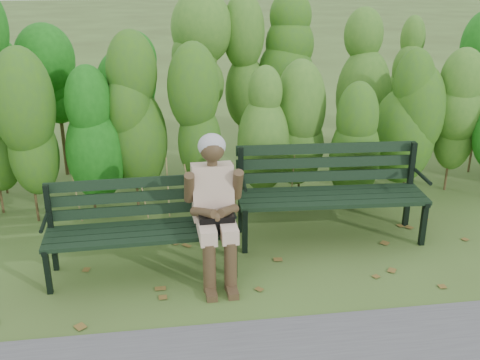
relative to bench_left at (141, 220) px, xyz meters
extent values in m
plane|color=#39471F|center=(0.98, -0.06, -0.52)|extent=(80.00, 80.00, 0.00)
cylinder|color=#47381E|center=(-1.16, 1.24, -0.12)|extent=(0.03, 0.03, 0.80)
ellipsoid|color=#305C21|center=(-1.16, 1.24, 0.52)|extent=(0.64, 0.64, 1.44)
cylinder|color=#47381E|center=(-0.55, 1.24, -0.12)|extent=(0.03, 0.03, 0.80)
ellipsoid|color=#305C21|center=(-0.55, 1.24, 0.52)|extent=(0.64, 0.64, 1.44)
cylinder|color=#47381E|center=(0.06, 1.24, -0.12)|extent=(0.03, 0.03, 0.80)
ellipsoid|color=#305C21|center=(0.06, 1.24, 0.52)|extent=(0.64, 0.64, 1.44)
cylinder|color=#47381E|center=(0.67, 1.24, -0.12)|extent=(0.03, 0.03, 0.80)
ellipsoid|color=#305C21|center=(0.67, 1.24, 0.52)|extent=(0.64, 0.64, 1.44)
cylinder|color=#47381E|center=(1.28, 1.24, -0.12)|extent=(0.03, 0.03, 0.80)
ellipsoid|color=#305C21|center=(1.28, 1.24, 0.52)|extent=(0.64, 0.64, 1.44)
cylinder|color=#47381E|center=(1.90, 1.24, -0.12)|extent=(0.03, 0.03, 0.80)
ellipsoid|color=#305C21|center=(1.90, 1.24, 0.52)|extent=(0.64, 0.64, 1.44)
cylinder|color=#47381E|center=(2.51, 1.24, -0.12)|extent=(0.03, 0.03, 0.80)
ellipsoid|color=#305C21|center=(2.51, 1.24, 0.52)|extent=(0.64, 0.64, 1.44)
cylinder|color=#47381E|center=(3.12, 1.24, -0.12)|extent=(0.03, 0.03, 0.80)
ellipsoid|color=#305C21|center=(3.12, 1.24, 0.52)|extent=(0.64, 0.64, 1.44)
cylinder|color=#47381E|center=(3.73, 1.24, -0.12)|extent=(0.03, 0.03, 0.80)
ellipsoid|color=#305C21|center=(3.73, 1.24, 0.52)|extent=(0.64, 0.64, 1.44)
cylinder|color=#47381E|center=(-1.71, 2.24, 0.03)|extent=(0.04, 0.04, 1.10)
cylinder|color=#47381E|center=(-0.94, 2.24, 0.03)|extent=(0.04, 0.04, 1.10)
ellipsoid|color=#155812|center=(-0.94, 2.24, 0.91)|extent=(0.70, 0.70, 1.98)
cylinder|color=#47381E|center=(-0.17, 2.24, 0.03)|extent=(0.04, 0.04, 1.10)
ellipsoid|color=#155812|center=(-0.17, 2.24, 0.91)|extent=(0.70, 0.70, 1.98)
cylinder|color=#47381E|center=(0.59, 2.24, 0.03)|extent=(0.04, 0.04, 1.10)
ellipsoid|color=#155812|center=(0.59, 2.24, 0.91)|extent=(0.70, 0.70, 1.98)
cylinder|color=#47381E|center=(1.36, 2.24, 0.03)|extent=(0.04, 0.04, 1.10)
ellipsoid|color=#155812|center=(1.36, 2.24, 0.91)|extent=(0.70, 0.70, 1.98)
cylinder|color=#47381E|center=(2.13, 2.24, 0.03)|extent=(0.04, 0.04, 1.10)
ellipsoid|color=#155812|center=(2.13, 2.24, 0.91)|extent=(0.70, 0.70, 1.98)
cylinder|color=#47381E|center=(2.90, 2.24, 0.03)|extent=(0.04, 0.04, 1.10)
ellipsoid|color=#155812|center=(2.90, 2.24, 0.91)|extent=(0.70, 0.70, 1.98)
cylinder|color=#47381E|center=(3.67, 2.24, 0.03)|extent=(0.04, 0.04, 1.10)
ellipsoid|color=#155812|center=(3.67, 2.24, 0.91)|extent=(0.70, 0.70, 1.98)
cylinder|color=#47381E|center=(4.43, 2.24, 0.03)|extent=(0.04, 0.04, 1.10)
ellipsoid|color=#155812|center=(4.43, 2.24, 0.91)|extent=(0.70, 0.70, 1.98)
cube|color=brown|center=(0.36, 0.69, -0.51)|extent=(0.11, 0.10, 0.01)
cube|color=brown|center=(2.42, 0.75, -0.51)|extent=(0.11, 0.11, 0.01)
cube|color=brown|center=(2.18, 0.37, -0.51)|extent=(0.11, 0.11, 0.01)
cube|color=brown|center=(0.96, -0.84, -0.51)|extent=(0.11, 0.11, 0.01)
cube|color=brown|center=(2.44, -0.01, -0.51)|extent=(0.10, 0.11, 0.01)
cube|color=brown|center=(-0.48, -0.56, -0.51)|extent=(0.11, 0.09, 0.01)
cube|color=brown|center=(2.25, -0.68, -0.51)|extent=(0.09, 0.07, 0.01)
cube|color=brown|center=(0.74, -0.86, -0.51)|extent=(0.11, 0.10, 0.01)
cube|color=brown|center=(0.13, 0.41, -0.51)|extent=(0.11, 0.11, 0.01)
cube|color=brown|center=(2.76, 0.92, -0.51)|extent=(0.11, 0.11, 0.01)
cube|color=brown|center=(2.48, -0.13, -0.51)|extent=(0.09, 0.07, 0.01)
cube|color=brown|center=(-0.91, -0.37, -0.51)|extent=(0.10, 0.08, 0.01)
cube|color=brown|center=(1.36, -0.24, -0.51)|extent=(0.11, 0.11, 0.01)
cube|color=brown|center=(-0.29, 0.62, -0.51)|extent=(0.10, 0.11, 0.01)
cube|color=brown|center=(0.96, 0.76, -0.51)|extent=(0.11, 0.11, 0.01)
cube|color=brown|center=(0.84, -0.71, -0.51)|extent=(0.11, 0.11, 0.01)
cube|color=brown|center=(1.58, 0.63, -0.51)|extent=(0.09, 0.07, 0.01)
cube|color=brown|center=(-0.43, -0.26, -0.51)|extent=(0.11, 0.10, 0.01)
cube|color=brown|center=(0.47, -1.19, -0.51)|extent=(0.11, 0.11, 0.01)
cube|color=brown|center=(-1.03, -0.23, -0.51)|extent=(0.11, 0.11, 0.01)
cube|color=brown|center=(1.46, -0.19, -0.51)|extent=(0.11, 0.11, 0.01)
cube|color=brown|center=(1.35, 0.08, -0.51)|extent=(0.11, 0.11, 0.01)
cube|color=brown|center=(0.54, -0.10, -0.51)|extent=(0.11, 0.09, 0.01)
cube|color=brown|center=(1.16, -0.88, -0.51)|extent=(0.11, 0.11, 0.01)
cube|color=brown|center=(0.40, 0.82, -0.51)|extent=(0.09, 0.07, 0.01)
cube|color=brown|center=(0.23, 0.74, -0.51)|extent=(0.11, 0.11, 0.01)
cube|color=brown|center=(0.77, -1.01, -0.51)|extent=(0.11, 0.11, 0.01)
cube|color=black|center=(0.01, -0.29, -0.08)|extent=(1.75, 0.15, 0.04)
cube|color=black|center=(0.00, -0.17, -0.08)|extent=(1.75, 0.15, 0.04)
cube|color=black|center=(0.00, -0.05, -0.08)|extent=(1.75, 0.15, 0.04)
cube|color=black|center=(0.00, 0.08, -0.08)|extent=(1.75, 0.15, 0.04)
cube|color=black|center=(0.00, 0.17, 0.03)|extent=(1.75, 0.10, 0.10)
cube|color=black|center=(0.00, 0.18, 0.17)|extent=(1.75, 0.10, 0.10)
cube|color=black|center=(0.00, 0.19, 0.30)|extent=(1.75, 0.10, 0.10)
cube|color=black|center=(-0.83, -0.32, -0.30)|extent=(0.05, 0.05, 0.44)
cube|color=black|center=(-0.84, 0.10, -0.08)|extent=(0.05, 0.05, 0.88)
cube|color=black|center=(-0.83, -0.13, -0.10)|extent=(0.06, 0.49, 0.04)
cylinder|color=black|center=(-0.83, -0.18, 0.12)|extent=(0.04, 0.37, 0.04)
cube|color=black|center=(0.84, -0.28, -0.30)|extent=(0.05, 0.05, 0.44)
cube|color=black|center=(0.83, 0.14, -0.08)|extent=(0.05, 0.05, 0.88)
cube|color=black|center=(0.84, -0.09, -0.10)|extent=(0.06, 0.49, 0.04)
cylinder|color=black|center=(0.84, -0.13, 0.12)|extent=(0.04, 0.37, 0.04)
cube|color=black|center=(1.94, 0.14, -0.03)|extent=(1.95, 0.22, 0.04)
cube|color=black|center=(1.95, 0.27, -0.03)|extent=(1.95, 0.22, 0.04)
cube|color=black|center=(1.95, 0.41, -0.03)|extent=(1.95, 0.22, 0.04)
cube|color=black|center=(1.96, 0.54, -0.03)|extent=(1.95, 0.22, 0.04)
cube|color=black|center=(1.97, 0.64, 0.09)|extent=(1.95, 0.17, 0.11)
cube|color=black|center=(1.97, 0.66, 0.24)|extent=(1.95, 0.17, 0.11)
cube|color=black|center=(1.97, 0.68, 0.39)|extent=(1.95, 0.17, 0.11)
cube|color=black|center=(1.01, 0.18, -0.27)|extent=(0.06, 0.06, 0.49)
cube|color=black|center=(1.04, 0.64, -0.03)|extent=(0.06, 0.06, 0.97)
cube|color=black|center=(1.02, 0.39, -0.05)|extent=(0.08, 0.54, 0.04)
cylinder|color=black|center=(1.02, 0.34, 0.19)|extent=(0.06, 0.41, 0.04)
cube|color=black|center=(2.87, 0.08, -0.27)|extent=(0.06, 0.06, 0.49)
cube|color=black|center=(2.89, 0.54, -0.03)|extent=(0.06, 0.06, 0.97)
cube|color=black|center=(2.88, 0.29, -0.05)|extent=(0.08, 0.54, 0.04)
cylinder|color=black|center=(2.87, 0.24, 0.19)|extent=(0.06, 0.41, 0.04)
cube|color=#CEB094|center=(0.59, -0.31, 0.02)|extent=(0.16, 0.45, 0.14)
cube|color=#CEB094|center=(0.78, -0.31, 0.02)|extent=(0.16, 0.45, 0.14)
cylinder|color=#43321E|center=(0.59, -0.49, -0.28)|extent=(0.12, 0.12, 0.48)
cylinder|color=#43321E|center=(0.78, -0.49, -0.28)|extent=(0.12, 0.12, 0.48)
cube|color=#43321E|center=(0.59, -0.58, -0.48)|extent=(0.10, 0.21, 0.06)
cube|color=#43321E|center=(0.78, -0.57, -0.48)|extent=(0.10, 0.21, 0.06)
cube|color=#CEB094|center=(0.67, -0.03, 0.26)|extent=(0.39, 0.27, 0.55)
cylinder|color=#43321E|center=(0.67, -0.05, 0.54)|extent=(0.09, 0.09, 0.11)
sphere|color=#43321E|center=(0.67, -0.06, 0.68)|extent=(0.22, 0.22, 0.22)
ellipsoid|color=gray|center=(0.67, -0.03, 0.71)|extent=(0.26, 0.24, 0.23)
cylinder|color=#43321E|center=(0.45, -0.12, 0.35)|extent=(0.10, 0.22, 0.33)
cylinder|color=#43321E|center=(0.90, -0.11, 0.35)|extent=(0.10, 0.22, 0.33)
cylinder|color=#43321E|center=(0.57, -0.25, 0.15)|extent=(0.25, 0.27, 0.14)
cylinder|color=#43321E|center=(0.79, -0.25, 0.15)|extent=(0.24, 0.28, 0.14)
sphere|color=#43321E|center=(0.68, -0.31, 0.13)|extent=(0.12, 0.12, 0.12)
cube|color=black|center=(0.68, -0.30, 0.06)|extent=(0.32, 0.13, 0.17)
camera|label=1|loc=(0.24, -4.83, 2.27)|focal=42.00mm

